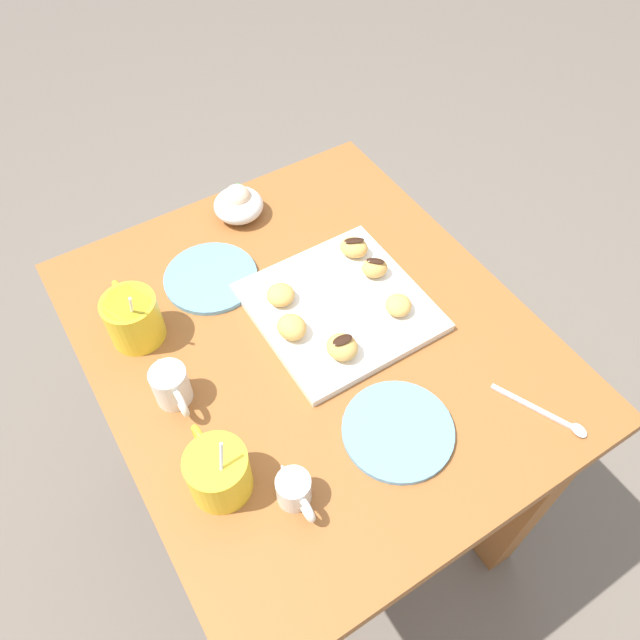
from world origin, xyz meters
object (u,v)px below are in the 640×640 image
saucer_sky_right (398,431)px  beignet_2 (398,305)px  dining_table (313,383)px  coffee_mug_yellow_right (132,317)px  ice_cream_bowl (238,204)px  beignet_0 (342,347)px  cream_pitcher_white (171,385)px  beignet_4 (292,327)px  beignet_5 (281,295)px  beignet_1 (354,247)px  beignet_3 (375,268)px  chocolate_sauce_pitcher (294,489)px  saucer_sky_left (211,278)px  pastry_plate_square (339,307)px  coffee_mug_yellow_left (218,471)px

saucer_sky_right → beignet_2: size_ratio=3.63×
dining_table → coffee_mug_yellow_right: size_ratio=6.09×
ice_cream_bowl → beignet_0: (-0.41, 0.02, 0.00)m
cream_pitcher_white → beignet_2: bearing=-97.7°
coffee_mug_yellow_right → beignet_4: bearing=-124.1°
dining_table → coffee_mug_yellow_right: coffee_mug_yellow_right is taller
dining_table → beignet_5: (0.09, 0.01, 0.19)m
dining_table → beignet_0: 0.21m
beignet_1 → beignet_4: bearing=117.2°
beignet_4 → coffee_mug_yellow_right: bearing=55.9°
beignet_0 → beignet_3: 0.19m
coffee_mug_yellow_right → beignet_2: bearing=-117.0°
ice_cream_bowl → beignet_3: (-0.29, -0.13, 0.00)m
beignet_1 → beignet_4: beignet_4 is taller
ice_cream_bowl → saucer_sky_right: bearing=178.2°
chocolate_sauce_pitcher → beignet_3: bearing=-50.1°
saucer_sky_right → beignet_2: 0.24m
coffee_mug_yellow_right → chocolate_sauce_pitcher: (-0.41, -0.08, -0.02)m
beignet_4 → chocolate_sauce_pitcher: bearing=150.2°
saucer_sky_left → beignet_5: 0.15m
saucer_sky_right → beignet_3: beignet_3 is taller
chocolate_sauce_pitcher → saucer_sky_right: bearing=-88.4°
saucer_sky_right → beignet_3: size_ratio=3.67×
saucer_sky_left → beignet_5: (-0.13, -0.08, 0.03)m
chocolate_sauce_pitcher → saucer_sky_left: 0.46m
dining_table → beignet_0: size_ratio=15.48×
dining_table → saucer_sky_left: 0.29m
saucer_sky_left → beignet_2: (-0.26, -0.25, 0.03)m
pastry_plate_square → saucer_sky_left: (0.19, 0.17, -0.00)m
saucer_sky_right → beignet_0: (0.17, -0.00, 0.03)m
coffee_mug_yellow_left → chocolate_sauce_pitcher: size_ratio=1.44×
dining_table → cream_pitcher_white: (0.01, 0.26, 0.20)m
ice_cream_bowl → beignet_3: bearing=-155.5°
cream_pitcher_white → ice_cream_bowl: bearing=-41.3°
pastry_plate_square → saucer_sky_right: bearing=167.5°
cream_pitcher_white → beignet_5: bearing=-72.6°
dining_table → saucer_sky_right: (-0.23, -0.02, 0.17)m
pastry_plate_square → coffee_mug_yellow_left: 0.38m
pastry_plate_square → beignet_0: size_ratio=5.32×
beignet_1 → beignet_3: size_ratio=1.13×
coffee_mug_yellow_left → beignet_4: (0.18, -0.23, -0.01)m
dining_table → ice_cream_bowl: bearing=-5.7°
beignet_4 → beignet_2: bearing=-106.9°
cream_pitcher_white → chocolate_sauce_pitcher: 0.26m
chocolate_sauce_pitcher → beignet_4: chocolate_sauce_pitcher is taller
pastry_plate_square → beignet_1: bearing=-45.1°
saucer_sky_left → beignet_2: size_ratio=3.60×
cream_pitcher_white → saucer_sky_right: (-0.25, -0.27, -0.03)m
dining_table → beignet_3: 0.26m
dining_table → beignet_2: size_ratio=17.51×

